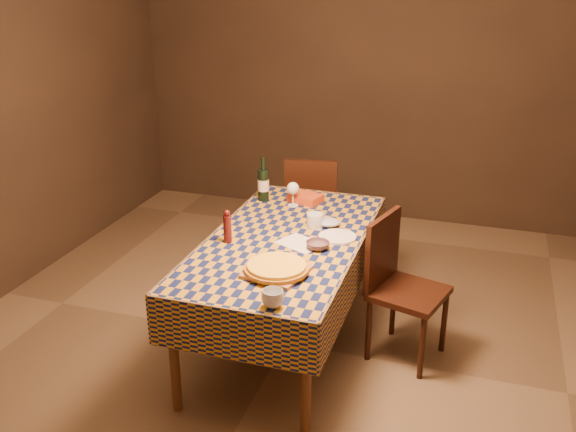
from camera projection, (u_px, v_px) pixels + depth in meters
The scene contains 16 objects.
room at pixel (285, 149), 3.79m from camera, with size 5.00×5.10×2.70m.
dining_table at pixel (286, 249), 4.04m from camera, with size 0.94×1.84×0.77m.
cutting_board at pixel (277, 272), 3.56m from camera, with size 0.31×0.31×0.02m, color #976647.
pizza at pixel (277, 267), 3.55m from camera, with size 0.44×0.44×0.04m.
pepper_mill at pixel (227, 227), 3.92m from camera, with size 0.06×0.06×0.21m.
bowl at pixel (318, 245), 3.85m from camera, with size 0.14×0.14×0.04m, color #5B434D.
wine_glass at pixel (293, 189), 4.49m from camera, with size 0.09×0.09×0.17m.
wine_bottle at pixel (263, 184), 4.60m from camera, with size 0.09×0.09×0.32m.
deli_tub at pixel (315, 220), 4.16m from camera, with size 0.11×0.11×0.09m, color silver.
takeout_container at pixel (305, 198), 4.60m from camera, with size 0.22×0.16×0.06m, color #BD4218.
white_plate at pixel (338, 237), 4.01m from camera, with size 0.24×0.24×0.01m, color white.
tumbler at pixel (273, 298), 3.20m from camera, with size 0.12×0.12×0.09m, color silver.
flour_patch at pixel (300, 243), 3.93m from camera, with size 0.26×0.20×0.00m, color silver.
flour_bag at pixel (327, 222), 4.19m from camera, with size 0.18×0.13×0.05m, color #9FADCC.
chair_far at pixel (312, 204), 5.26m from camera, with size 0.48×0.49×0.93m.
chair_right at pixel (398, 280), 4.02m from camera, with size 0.53×0.52×0.93m.
Camera 1 is at (1.13, -3.49, 2.39)m, focal length 40.00 mm.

